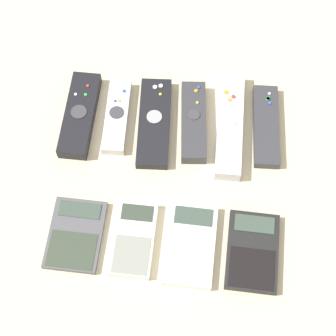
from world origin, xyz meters
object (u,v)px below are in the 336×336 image
object	(u,v)px
remote_1	(117,116)
calculator_2	(190,245)
calculator_3	(252,251)
remote_3	(194,122)
remote_5	(266,126)
remote_4	(230,125)
calculator_0	(76,235)
remote_2	(154,123)
calculator_1	(134,239)
remote_0	(80,115)

from	to	relation	value
remote_1	calculator_2	distance (m)	0.28
remote_1	calculator_3	xyz separation A→B (m)	(0.25, -0.24, -0.00)
remote_3	remote_5	distance (m)	0.13
remote_4	calculator_3	distance (m)	0.24
remote_5	calculator_3	xyz separation A→B (m)	(-0.02, -0.24, -0.00)
remote_1	calculator_3	bearing A→B (deg)	-44.00
calculator_0	remote_1	bearing A→B (deg)	82.10
remote_2	remote_5	distance (m)	0.21
remote_1	calculator_1	distance (m)	0.24
calculator_0	calculator_2	size ratio (longest dim) A/B	0.89
remote_2	calculator_0	distance (m)	0.25
remote_2	remote_5	xyz separation A→B (m)	(0.21, 0.01, -0.00)
remote_0	remote_1	world-z (taller)	remote_0
remote_3	remote_5	world-z (taller)	remote_3
calculator_0	remote_3	bearing A→B (deg)	53.70
remote_0	calculator_1	bearing A→B (deg)	-60.01
remote_2	calculator_2	world-z (taller)	remote_2
remote_1	remote_2	world-z (taller)	same
remote_2	remote_4	world-z (taller)	remote_4
remote_0	remote_3	xyz separation A→B (m)	(0.21, -0.00, 0.00)
remote_1	remote_2	bearing A→B (deg)	-7.10
remote_3	calculator_1	xyz separation A→B (m)	(-0.09, -0.23, -0.00)
calculator_2	remote_5	bearing A→B (deg)	64.85
remote_1	remote_4	xyz separation A→B (m)	(0.21, -0.01, 0.00)
remote_2	calculator_1	distance (m)	0.23
remote_1	calculator_3	distance (m)	0.35
remote_4	calculator_1	world-z (taller)	remote_4
calculator_0	calculator_1	world-z (taller)	calculator_1
remote_0	calculator_3	distance (m)	0.40
remote_5	calculator_3	world-z (taller)	remote_5
remote_1	calculator_2	size ratio (longest dim) A/B	1.05
remote_0	calculator_2	xyz separation A→B (m)	(0.22, -0.24, -0.00)
remote_5	calculator_2	xyz separation A→B (m)	(-0.13, -0.24, -0.00)
remote_3	remote_4	distance (m)	0.07
remote_0	remote_3	size ratio (longest dim) A/B	1.07
calculator_1	calculator_3	size ratio (longest dim) A/B	0.96
remote_4	calculator_2	xyz separation A→B (m)	(-0.06, -0.23, -0.01)
remote_1	remote_4	bearing A→B (deg)	-1.56
calculator_1	remote_3	bearing A→B (deg)	71.40
calculator_0	remote_0	bearing A→B (deg)	98.76
remote_5	calculator_2	bearing A→B (deg)	-118.85
remote_0	calculator_2	distance (m)	0.32
remote_4	remote_5	world-z (taller)	remote_4
remote_5	calculator_1	size ratio (longest dim) A/B	1.26
calculator_3	calculator_0	bearing A→B (deg)	-178.71
remote_3	remote_1	bearing A→B (deg)	175.27
remote_0	remote_1	bearing A→B (deg)	4.99
calculator_3	remote_0	bearing A→B (deg)	146.29
remote_3	calculator_1	world-z (taller)	remote_3
remote_4	calculator_2	bearing A→B (deg)	-103.15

